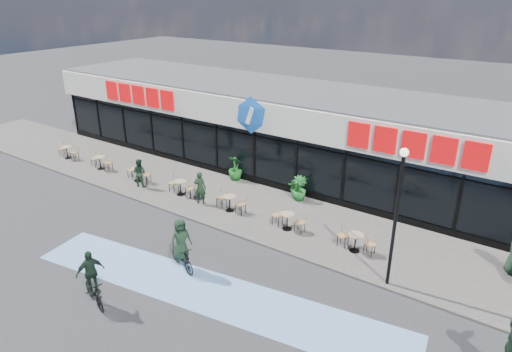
% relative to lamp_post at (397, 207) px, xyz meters
% --- Properties ---
extents(ground, '(120.00, 120.00, 0.00)m').
position_rel_lamp_post_xyz_m(ground, '(-8.87, -2.30, -3.07)').
color(ground, '#28282B').
rests_on(ground, ground).
extents(sidewalk, '(44.00, 5.00, 0.10)m').
position_rel_lamp_post_xyz_m(sidewalk, '(-8.87, 2.20, -3.02)').
color(sidewalk, '#5F5A54').
rests_on(sidewalk, ground).
extents(bike_lane, '(14.17, 4.13, 0.01)m').
position_rel_lamp_post_xyz_m(bike_lane, '(-4.87, -3.80, -3.07)').
color(bike_lane, '#6793C4').
rests_on(bike_lane, ground).
extents(building, '(30.60, 6.57, 4.75)m').
position_rel_lamp_post_xyz_m(building, '(-8.87, 7.63, -0.73)').
color(building, black).
rests_on(building, ground).
extents(lamp_post, '(0.28, 0.28, 4.98)m').
position_rel_lamp_post_xyz_m(lamp_post, '(0.00, 0.00, 0.00)').
color(lamp_post, black).
rests_on(lamp_post, sidewalk).
extents(bistro_set_0, '(1.54, 0.62, 0.90)m').
position_rel_lamp_post_xyz_m(bistro_set_0, '(-20.20, 1.42, -2.52)').
color(bistro_set_0, tan).
rests_on(bistro_set_0, sidewalk).
extents(bistro_set_1, '(1.54, 0.62, 0.90)m').
position_rel_lamp_post_xyz_m(bistro_set_1, '(-17.13, 1.42, -2.52)').
color(bistro_set_1, tan).
rests_on(bistro_set_1, sidewalk).
extents(bistro_set_2, '(1.54, 0.62, 0.90)m').
position_rel_lamp_post_xyz_m(bistro_set_2, '(-14.06, 1.42, -2.52)').
color(bistro_set_2, tan).
rests_on(bistro_set_2, sidewalk).
extents(bistro_set_3, '(1.54, 0.62, 0.90)m').
position_rel_lamp_post_xyz_m(bistro_set_3, '(-10.99, 1.42, -2.52)').
color(bistro_set_3, tan).
rests_on(bistro_set_3, sidewalk).
extents(bistro_set_4, '(1.54, 0.62, 0.90)m').
position_rel_lamp_post_xyz_m(bistro_set_4, '(-7.92, 1.42, -2.52)').
color(bistro_set_4, tan).
rests_on(bistro_set_4, sidewalk).
extents(bistro_set_5, '(1.54, 0.62, 0.90)m').
position_rel_lamp_post_xyz_m(bistro_set_5, '(-4.85, 1.42, -2.52)').
color(bistro_set_5, tan).
rests_on(bistro_set_5, sidewalk).
extents(bistro_set_6, '(1.54, 0.62, 0.90)m').
position_rel_lamp_post_xyz_m(bistro_set_6, '(-1.78, 1.42, -2.52)').
color(bistro_set_6, tan).
rests_on(bistro_set_6, sidewalk).
extents(potted_plant_left, '(0.80, 0.80, 1.32)m').
position_rel_lamp_post_xyz_m(potted_plant_left, '(-9.93, 4.45, -2.31)').
color(potted_plant_left, '#19591D').
rests_on(potted_plant_left, sidewalk).
extents(potted_plant_mid, '(0.94, 1.04, 1.04)m').
position_rel_lamp_post_xyz_m(potted_plant_mid, '(-6.10, 4.34, -2.45)').
color(potted_plant_mid, '#1D641C').
rests_on(potted_plant_mid, sidewalk).
extents(potted_plant_right, '(0.95, 0.95, 1.20)m').
position_rel_lamp_post_xyz_m(potted_plant_right, '(-5.87, 4.16, -2.37)').
color(potted_plant_right, '#1A5D23').
rests_on(potted_plant_right, sidewalk).
extents(patron_left, '(0.69, 0.57, 1.61)m').
position_rel_lamp_post_xyz_m(patron_left, '(-9.54, 1.17, -2.17)').
color(patron_left, black).
rests_on(patron_left, sidewalk).
extents(patron_right, '(0.85, 0.74, 1.49)m').
position_rel_lamp_post_xyz_m(patron_right, '(-13.46, 0.96, -2.23)').
color(patron_right, '#192E1F').
rests_on(patron_right, sidewalk).
extents(cyclist_a, '(1.73, 1.02, 2.05)m').
position_rel_lamp_post_xyz_m(cyclist_a, '(-6.60, -3.27, -2.24)').
color(cyclist_a, black).
rests_on(cyclist_a, ground).
extents(cyclist_c, '(1.66, 0.98, 2.01)m').
position_rel_lamp_post_xyz_m(cyclist_c, '(-7.57, -6.40, -2.26)').
color(cyclist_c, black).
rests_on(cyclist_c, ground).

